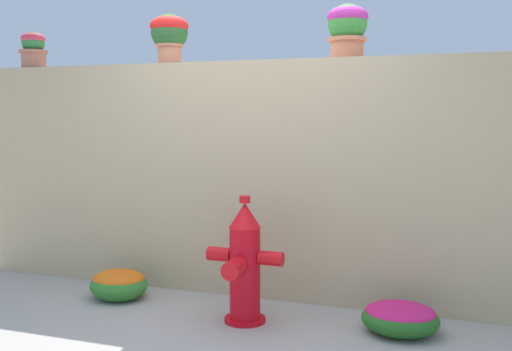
# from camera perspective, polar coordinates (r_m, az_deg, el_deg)

# --- Properties ---
(ground_plane) EXTENTS (24.00, 24.00, 0.00)m
(ground_plane) POSITION_cam_1_polar(r_m,az_deg,el_deg) (4.13, -5.23, -15.55)
(ground_plane) COLOR #9F9891
(stone_wall) EXTENTS (5.26, 0.35, 1.94)m
(stone_wall) POSITION_cam_1_polar(r_m,az_deg,el_deg) (4.96, 0.31, -0.35)
(stone_wall) COLOR tan
(stone_wall) RESTS_ON ground
(potted_plant_0) EXTENTS (0.27, 0.27, 0.35)m
(potted_plant_0) POSITION_cam_1_polar(r_m,az_deg,el_deg) (6.10, -20.64, 11.38)
(potted_plant_0) COLOR #B16B53
(potted_plant_0) RESTS_ON stone_wall
(potted_plant_1) EXTENTS (0.33, 0.33, 0.43)m
(potted_plant_1) POSITION_cam_1_polar(r_m,az_deg,el_deg) (5.29, -8.34, 13.38)
(potted_plant_1) COLOR #B86E50
(potted_plant_1) RESTS_ON stone_wall
(potted_plant_2) EXTENTS (0.32, 0.32, 0.43)m
(potted_plant_2) POSITION_cam_1_polar(r_m,az_deg,el_deg) (4.82, 8.80, 13.96)
(potted_plant_2) COLOR #C16D4C
(potted_plant_2) RESTS_ON stone_wall
(fire_hydrant) EXTENTS (0.57, 0.46, 0.93)m
(fire_hydrant) POSITION_cam_1_polar(r_m,az_deg,el_deg) (4.33, -1.13, -8.54)
(fire_hydrant) COLOR red
(fire_hydrant) RESTS_ON ground
(flower_bush_left) EXTENTS (0.48, 0.43, 0.25)m
(flower_bush_left) POSITION_cam_1_polar(r_m,az_deg,el_deg) (5.07, -13.07, -10.06)
(flower_bush_left) COLOR #31792B
(flower_bush_left) RESTS_ON ground
(flower_bush_right) EXTENTS (0.54, 0.48, 0.22)m
(flower_bush_right) POSITION_cam_1_polar(r_m,az_deg,el_deg) (4.33, 13.71, -13.09)
(flower_bush_right) COLOR #256020
(flower_bush_right) RESTS_ON ground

